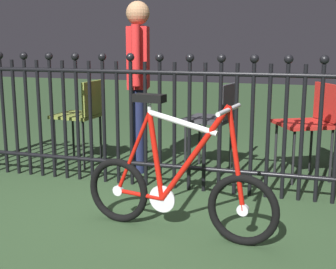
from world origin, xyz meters
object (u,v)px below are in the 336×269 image
object	(u,v)px
bicycle	(176,188)
chair_red	(313,119)
chair_charcoal	(216,116)
person_visitor	(139,73)
chair_olive	(84,112)

from	to	relation	value
bicycle	chair_red	xyz separation A→B (m)	(0.82, 1.51, 0.24)
chair_red	chair_charcoal	xyz separation A→B (m)	(-0.85, -0.06, -0.00)
bicycle	chair_charcoal	bearing A→B (deg)	91.25
bicycle	chair_charcoal	world-z (taller)	bicycle
chair_red	bicycle	bearing A→B (deg)	-118.47
chair_red	person_visitor	bearing A→B (deg)	-171.81
chair_olive	chair_charcoal	xyz separation A→B (m)	(1.29, 0.12, 0.00)
chair_red	chair_charcoal	world-z (taller)	chair_red
chair_red	chair_charcoal	size ratio (longest dim) A/B	1.01
bicycle	chair_red	world-z (taller)	bicycle
chair_red	chair_charcoal	distance (m)	0.85
chair_charcoal	person_visitor	distance (m)	0.81
chair_olive	chair_red	size ratio (longest dim) A/B	0.99
chair_olive	person_visitor	world-z (taller)	person_visitor
chair_charcoal	bicycle	bearing A→B (deg)	-88.75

